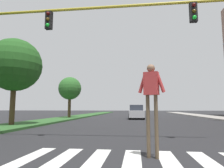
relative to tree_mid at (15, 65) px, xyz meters
The scene contains 9 objects.
ground_plane 18.90m from the tree_mid, 59.03° to the left, with size 140.00×140.00×0.00m, color #262628.
crosswalk 13.07m from the tree_mid, 39.80° to the right, with size 7.65×2.20×0.01m.
median_strip 14.43m from the tree_mid, 88.46° to the left, with size 3.13×64.00×0.15m, color #2D5B28.
tree_mid is the anchor object (origin of this frame).
tree_far 10.72m from the tree_mid, 87.41° to the left, with size 2.82×2.82×4.99m.
sidewalk_right 23.67m from the tree_mid, 36.27° to the left, with size 3.00×64.00×0.15m, color #9E9991.
traffic_light_gantry 7.29m from the tree_mid, 46.12° to the right, with size 11.11×0.30×6.00m.
pedestrian_performer 12.22m from the tree_mid, 40.27° to the right, with size 0.73×0.35×2.49m.
sedan_midblock 14.50m from the tree_mid, 51.95° to the left, with size 1.95×4.42×1.65m.
Camera 1 is at (-0.79, 1.09, 1.30)m, focal length 31.86 mm.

